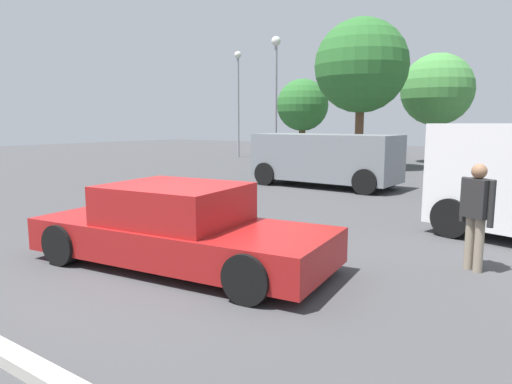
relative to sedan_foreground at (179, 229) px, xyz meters
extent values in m
plane|color=#424244|center=(-0.01, -0.13, -0.57)|extent=(80.00, 80.00, 0.00)
cube|color=maroon|center=(0.03, 0.00, -0.16)|extent=(4.88, 2.35, 0.51)
cube|color=maroon|center=(-0.07, -0.01, 0.39)|extent=(2.16, 1.88, 0.58)
cube|color=slate|center=(0.86, 0.10, 0.39)|extent=(0.24, 1.52, 0.49)
cube|color=slate|center=(-1.00, -0.12, 0.39)|extent=(0.24, 1.52, 0.49)
cylinder|color=black|center=(1.56, 1.04, -0.25)|extent=(0.66, 0.30, 0.64)
cylinder|color=black|center=(1.77, -0.64, -0.25)|extent=(0.66, 0.30, 0.64)
cylinder|color=black|center=(-1.71, 0.64, -0.25)|extent=(0.66, 0.30, 0.64)
cylinder|color=black|center=(-1.51, -1.04, -0.25)|extent=(0.66, 0.30, 0.64)
ellipsoid|color=olive|center=(-1.71, 2.77, -0.31)|extent=(0.45, 0.47, 0.23)
sphere|color=olive|center=(-1.88, 2.57, -0.25)|extent=(0.18, 0.18, 0.18)
sphere|color=olive|center=(-1.92, 2.52, -0.26)|extent=(0.08, 0.08, 0.08)
cylinder|color=olive|center=(-1.75, 2.63, -0.49)|extent=(0.06, 0.06, 0.16)
cylinder|color=olive|center=(-1.84, 2.71, -0.49)|extent=(0.06, 0.06, 0.16)
cylinder|color=olive|center=(-1.57, 2.83, -0.49)|extent=(0.06, 0.06, 0.16)
cylinder|color=olive|center=(-1.66, 2.92, -0.49)|extent=(0.06, 0.06, 0.16)
sphere|color=olive|center=(-1.54, 2.96, -0.28)|extent=(0.10, 0.10, 0.10)
cylinder|color=black|center=(3.48, 6.07, -0.19)|extent=(0.80, 0.43, 0.76)
cylinder|color=black|center=(3.01, 4.28, -0.19)|extent=(0.80, 0.43, 0.76)
cube|color=gray|center=(-2.22, 9.30, 0.44)|extent=(4.98, 2.02, 1.56)
cube|color=slate|center=(-4.65, 9.36, 0.79)|extent=(0.09, 1.61, 0.62)
cylinder|color=black|center=(-4.11, 8.45, -0.17)|extent=(0.81, 0.27, 0.80)
cylinder|color=black|center=(-4.07, 10.25, -0.17)|extent=(0.81, 0.27, 0.80)
cylinder|color=black|center=(-0.38, 8.36, -0.17)|extent=(0.81, 0.27, 0.80)
cylinder|color=black|center=(-0.34, 10.16, -0.17)|extent=(0.81, 0.27, 0.80)
cylinder|color=gray|center=(3.83, 2.28, -0.17)|extent=(0.13, 0.13, 0.81)
cylinder|color=gray|center=(3.68, 2.37, -0.17)|extent=(0.13, 0.13, 0.81)
cube|color=#262626|center=(3.75, 2.32, 0.52)|extent=(0.47, 0.41, 0.57)
cylinder|color=#262626|center=(3.96, 2.20, 0.47)|extent=(0.09, 0.09, 0.67)
cylinder|color=#262626|center=(3.55, 2.44, 0.47)|extent=(0.09, 0.09, 0.67)
sphere|color=#936B4C|center=(3.75, 2.32, 0.91)|extent=(0.22, 0.22, 0.22)
cylinder|color=gray|center=(-13.15, 18.71, 2.56)|extent=(0.14, 0.14, 6.26)
sphere|color=silver|center=(-13.15, 18.71, 5.82)|extent=(0.44, 0.44, 0.44)
cylinder|color=gray|center=(-7.06, 13.66, 2.32)|extent=(0.14, 0.14, 5.80)
sphere|color=silver|center=(-7.06, 13.66, 5.35)|extent=(0.44, 0.44, 0.44)
cylinder|color=brown|center=(-1.66, 21.21, 0.69)|extent=(0.28, 0.28, 2.52)
sphere|color=#478C42|center=(-1.66, 21.21, 3.38)|extent=(3.81, 3.81, 3.81)
cylinder|color=brown|center=(-10.16, 21.69, 0.47)|extent=(0.43, 0.43, 2.08)
sphere|color=#2D6B2D|center=(-10.16, 21.69, 2.76)|extent=(3.35, 3.35, 3.35)
cylinder|color=brown|center=(-3.75, 15.82, 1.02)|extent=(0.40, 0.40, 3.18)
sphere|color=#2D6B2D|center=(-3.75, 15.82, 4.23)|extent=(4.32, 4.32, 4.32)
camera|label=1|loc=(4.93, -4.94, 1.60)|focal=32.32mm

